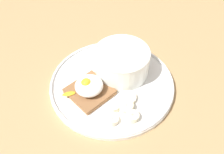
{
  "coord_description": "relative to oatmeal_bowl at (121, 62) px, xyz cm",
  "views": [
    {
      "loc": [
        -32.11,
        -20.32,
        46.47
      ],
      "look_at": [
        0.0,
        0.0,
        5.0
      ],
      "focal_mm": 40.0,
      "sensor_mm": 36.0,
      "label": 1
    }
  ],
  "objects": [
    {
      "name": "banana_slice_left",
      "position": [
        -13.04,
        -5.75,
        -2.59
      ],
      "size": [
        3.1,
        2.97,
        1.54
      ],
      "color": "#F9EBC9",
      "rests_on": "plate"
    },
    {
      "name": "banana_slice_inner",
      "position": [
        -10.28,
        -8.8,
        -2.48
      ],
      "size": [
        4.02,
        4.02,
        1.64
      ],
      "color": "beige",
      "rests_on": "plate"
    },
    {
      "name": "banana_slice_right",
      "position": [
        -6.44,
        -5.71,
        -2.7
      ],
      "size": [
        4.67,
        4.65,
        1.13
      ],
      "color": "#F9ECC6",
      "rests_on": "plate"
    },
    {
      "name": "ground_plane",
      "position": [
        -4.25,
        -0.15,
        -5.23
      ],
      "size": [
        120.0,
        120.0,
        2.0
      ],
      "primitive_type": "cube",
      "color": "#A17F54",
      "rests_on": "ground"
    },
    {
      "name": "toast_slice",
      "position": [
        -9.48,
        2.4,
        -2.59
      ],
      "size": [
        10.57,
        10.57,
        1.13
      ],
      "color": "brown",
      "rests_on": "plate"
    },
    {
      "name": "banana_slice_back",
      "position": [
        -9.89,
        -4.31,
        -2.63
      ],
      "size": [
        2.86,
        2.96,
        1.33
      ],
      "color": "#EEE7C5",
      "rests_on": "plate"
    },
    {
      "name": "oatmeal_bowl",
      "position": [
        0.0,
        0.0,
        0.0
      ],
      "size": [
        12.92,
        12.92,
        6.45
      ],
      "color": "white",
      "rests_on": "plate"
    },
    {
      "name": "poached_egg",
      "position": [
        -9.56,
        2.47,
        -0.57
      ],
      "size": [
        7.96,
        7.56,
        3.51
      ],
      "color": "white",
      "rests_on": "toast_slice"
    },
    {
      "name": "banana_slice_front",
      "position": [
        -8.77,
        -6.58,
        -2.53
      ],
      "size": [
        4.47,
        4.5,
        1.6
      ],
      "color": "beige",
      "rests_on": "plate"
    },
    {
      "name": "plate",
      "position": [
        -4.25,
        -0.15,
        -3.43
      ],
      "size": [
        28.67,
        28.67,
        1.6
      ],
      "color": "white",
      "rests_on": "ground_plane"
    }
  ]
}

